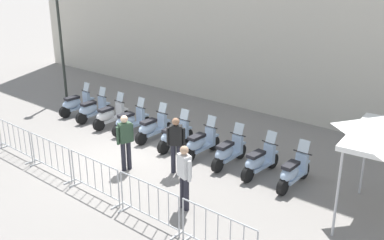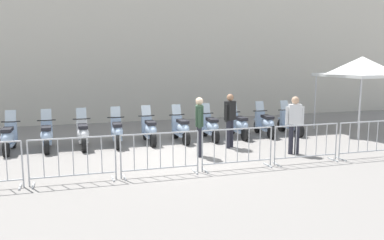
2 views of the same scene
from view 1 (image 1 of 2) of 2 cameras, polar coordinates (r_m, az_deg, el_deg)
name	(u,v)px [view 1 (image 1 of 2)]	position (r m, az deg, el deg)	size (l,w,h in m)	color
ground_plane	(123,162)	(13.97, -9.06, -5.41)	(120.00, 120.00, 0.00)	gray
motorcycle_0	(76,104)	(18.47, -14.90, 2.05)	(0.61, 1.72, 1.24)	black
motorcycle_1	(92,109)	(17.62, -12.89, 1.35)	(0.56, 1.73, 1.24)	black
motorcycle_2	(110,115)	(16.79, -10.68, 0.59)	(0.56, 1.73, 1.24)	black
motorcycle_3	(130,121)	(16.04, -8.12, -0.19)	(0.63, 1.72, 1.24)	black
motorcycle_4	(152,128)	(15.33, -5.23, -1.04)	(0.56, 1.73, 1.24)	black
motorcycle_5	(174,136)	(14.59, -2.36, -2.08)	(0.56, 1.73, 1.24)	black
motorcycle_6	(200,143)	(13.98, 1.07, -3.08)	(0.59, 1.72, 1.24)	black
motorcycle_7	(228,152)	(13.40, 4.72, -4.22)	(0.56, 1.73, 1.24)	black
motorcycle_8	(259,161)	(12.91, 8.75, -5.38)	(0.64, 1.72, 1.24)	black
motorcycle_9	(293,172)	(12.44, 13.02, -6.69)	(0.57, 1.73, 1.24)	black
barrier_segment_1	(15,140)	(15.19, -22.14, -2.43)	(1.94, 0.61, 1.07)	#B2B5B7
barrier_segment_2	(51,157)	(13.53, -17.95, -4.62)	(1.94, 0.61, 1.07)	#B2B5B7
barrier_segment_3	(95,178)	(11.99, -12.59, -7.36)	(1.94, 0.61, 1.07)	#B2B5B7
barrier_segment_4	(149,203)	(10.62, -5.65, -10.75)	(1.94, 0.61, 1.07)	#B2B5B7
barrier_segment_5	(218,236)	(9.49, 3.36, -14.83)	(1.94, 0.61, 1.07)	#B2B5B7
street_lamp	(59,18)	(20.41, -17.02, 12.67)	(0.36, 0.36, 6.05)	#2D332D
officer_near_row_end	(125,139)	(13.06, -8.71, -2.53)	(0.34, 0.52, 1.73)	#23232D
officer_mid_plaza	(184,174)	(10.90, -1.00, -7.03)	(0.51, 0.35, 1.73)	#23232D
officer_by_barriers	(176,142)	(12.73, -2.10, -2.91)	(0.49, 0.37, 1.73)	#23232D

